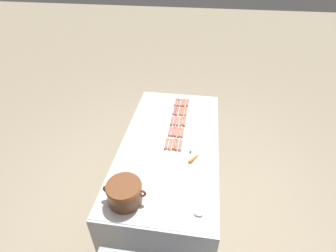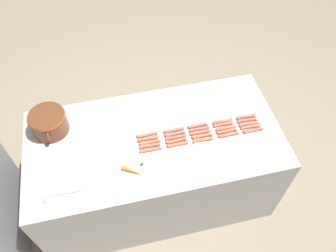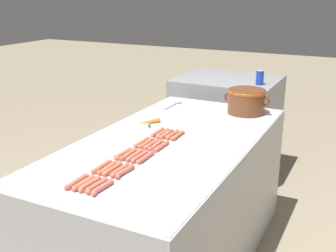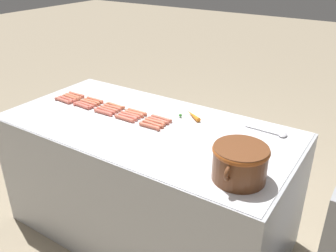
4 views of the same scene
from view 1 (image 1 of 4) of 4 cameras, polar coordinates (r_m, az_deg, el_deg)
ground_plane at (r=3.24m, az=0.37°, el=-15.53°), size 20.00×20.00×0.00m
griddle_counter at (r=2.91m, az=0.40°, el=-10.19°), size 0.97×1.95×0.89m
hot_dog_0 at (r=3.19m, az=4.34°, el=5.14°), size 0.03×0.17×0.03m
hot_dog_1 at (r=3.02m, az=3.97°, el=3.21°), size 0.03×0.17×0.03m
hot_dog_2 at (r=2.86m, az=3.61°, el=1.01°), size 0.03×0.17×0.03m
hot_dog_3 at (r=2.70m, az=3.18°, el=-1.43°), size 0.03×0.17×0.03m
hot_dog_4 at (r=2.54m, az=2.77°, el=-4.22°), size 0.03×0.17×0.03m
hot_dog_5 at (r=3.19m, az=3.67°, el=5.16°), size 0.03×0.17×0.03m
hot_dog_6 at (r=3.02m, az=3.30°, el=3.24°), size 0.03×0.17×0.03m
hot_dog_7 at (r=2.86m, az=2.94°, el=1.06°), size 0.03×0.17×0.03m
hot_dog_8 at (r=2.70m, az=2.49°, el=-1.37°), size 0.03×0.17×0.03m
hot_dog_9 at (r=2.55m, az=1.96°, el=-4.14°), size 0.03×0.17×0.03m
hot_dog_10 at (r=3.19m, az=3.11°, el=5.16°), size 0.03×0.17×0.03m
hot_dog_11 at (r=3.03m, az=2.74°, el=3.33°), size 0.03×0.17×0.03m
hot_dog_12 at (r=2.86m, az=2.22°, el=1.09°), size 0.03×0.17×0.03m
hot_dog_13 at (r=2.71m, az=1.80°, el=-1.25°), size 0.03×0.17×0.03m
hot_dog_14 at (r=2.55m, az=1.32°, el=-3.99°), size 0.03×0.17×0.03m
hot_dog_15 at (r=3.19m, az=2.44°, el=5.22°), size 0.03×0.17×0.03m
hot_dog_16 at (r=3.03m, az=2.01°, el=3.32°), size 0.03×0.17×0.03m
hot_dog_17 at (r=2.87m, az=1.58°, el=1.18°), size 0.03×0.17×0.03m
hot_dog_18 at (r=2.71m, az=1.13°, el=-1.20°), size 0.04×0.17×0.03m
hot_dog_19 at (r=2.55m, az=0.50°, el=-4.03°), size 0.03×0.17×0.03m
hot_dog_20 at (r=3.19m, az=1.82°, el=5.30°), size 0.03×0.17×0.03m
hot_dog_21 at (r=3.03m, az=1.45°, el=3.40°), size 0.04×0.17×0.03m
hot_dog_22 at (r=2.86m, az=0.88°, el=1.17°), size 0.03×0.17×0.03m
hot_dog_23 at (r=2.72m, az=0.39°, el=-1.11°), size 0.03×0.17×0.03m
hot_dog_24 at (r=2.56m, az=-0.32°, el=-3.94°), size 0.03×0.17×0.03m
bean_pot at (r=2.06m, az=-9.61°, el=-14.15°), size 0.34×0.28×0.18m
serving_spoon at (r=2.07m, az=6.76°, el=-17.71°), size 0.07×0.27×0.02m
carrot at (r=2.43m, az=5.94°, el=-6.78°), size 0.12×0.16×0.03m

